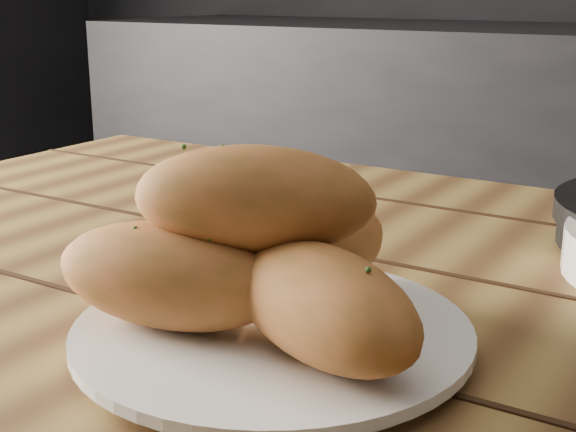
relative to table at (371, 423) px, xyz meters
name	(u,v)px	position (x,y,z in m)	size (l,w,h in m)	color
table	(371,423)	(0.00, 0.00, 0.00)	(1.39, 0.91, 0.75)	olive
plate	(273,336)	(-0.03, -0.10, 0.11)	(0.27, 0.27, 0.02)	white
bread_rolls	(262,257)	(-0.03, -0.11, 0.17)	(0.29, 0.24, 0.12)	#BE6334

